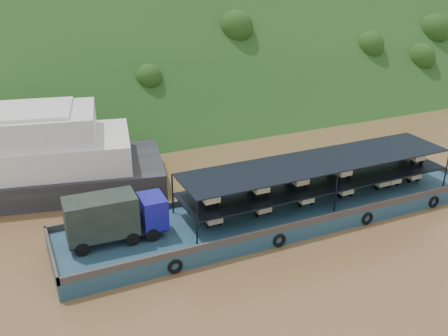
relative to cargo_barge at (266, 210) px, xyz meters
name	(u,v)px	position (x,y,z in m)	size (l,w,h in m)	color
ground	(261,212)	(0.52, 1.70, -1.16)	(160.00, 160.00, 0.00)	brown
hillside	(142,104)	(0.52, 37.70, -1.16)	(140.00, 28.00, 28.00)	#163513
cargo_barge	(266,210)	(0.00, 0.00, 0.00)	(35.00, 7.18, 4.69)	#16394F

